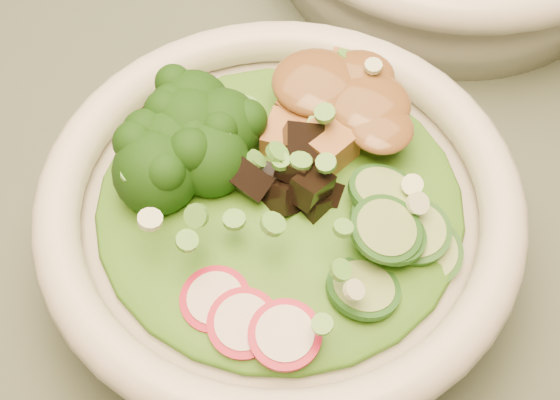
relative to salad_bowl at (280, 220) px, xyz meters
The scene contains 9 objects.
salad_bowl is the anchor object (origin of this frame).
lettuce_bed 0.02m from the salad_bowl, 90.00° to the left, with size 0.20×0.20×0.02m, color #226014.
broccoli_florets 0.07m from the salad_bowl, 166.58° to the right, with size 0.08×0.07×0.04m, color black, non-canonical shape.
radish_slices 0.07m from the salad_bowl, 76.14° to the right, with size 0.11×0.04×0.02m, color #A80C2B, non-canonical shape.
cucumber_slices 0.07m from the salad_bowl, 10.15° to the left, with size 0.07×0.07×0.03m, color #9BC46D, non-canonical shape.
mushroom_heap 0.04m from the salad_bowl, 101.31° to the left, with size 0.07×0.07×0.04m, color black, non-canonical shape.
tofu_cubes 0.07m from the salad_bowl, 99.81° to the left, with size 0.09×0.06×0.03m, color #A46836, non-canonical shape.
peanut_sauce 0.08m from the salad_bowl, 99.81° to the left, with size 0.07×0.05×0.02m, color brown.
scallion_garnish 0.04m from the salad_bowl, ahead, with size 0.19×0.19×0.02m, color #55A239, non-canonical shape.
Camera 1 is at (-0.05, -0.21, 1.15)m, focal length 50.00 mm.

